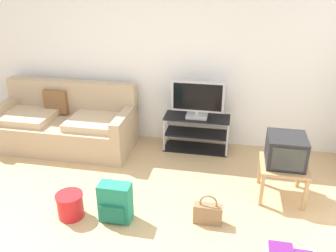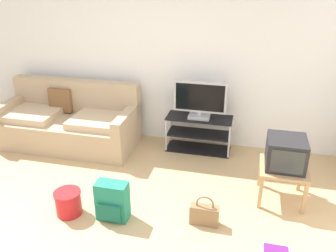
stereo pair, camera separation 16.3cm
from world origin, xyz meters
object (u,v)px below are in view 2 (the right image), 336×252
Objects in this scene: tv_stand at (199,134)px; cleaning_bucket at (68,202)px; side_table at (283,172)px; handbag at (204,214)px; backpack at (112,201)px; crt_tv at (286,153)px; couch at (69,123)px; flat_tv at (200,100)px.

tv_stand is 2.14m from cleaning_bucket.
handbag is at bearing -140.70° from side_table.
cleaning_bucket is (-0.49, -0.05, -0.06)m from backpack.
tv_stand is 2.13× the size of crt_tv.
handbag is 1.47m from cleaning_bucket.
tv_stand is at bearing 139.04° from crt_tv.
couch is 2.75× the size of flat_tv.
couch is 5.93× the size of handbag.
cleaning_bucket is at bearing -159.44° from crt_tv.
tv_stand is 3.21× the size of cleaning_bucket.
flat_tv is (1.94, 0.21, 0.45)m from couch.
flat_tv is 1.47m from crt_tv.
backpack is 0.97m from handbag.
side_table reaches higher than cleaning_bucket.
crt_tv is 1.96m from backpack.
crt_tv is 1.51× the size of cleaning_bucket.
cleaning_bucket is (-1.13, -1.81, -0.11)m from tv_stand.
tv_stand is (1.94, 0.24, -0.07)m from couch.
couch is 2.66m from handbag.
crt_tv reaches higher than cleaning_bucket.
crt_tv is (0.00, 0.02, 0.24)m from side_table.
flat_tv reaches higher than couch.
side_table is at bearing 43.31° from backpack.
tv_stand is 1.27× the size of flat_tv.
couch reaches higher than backpack.
tv_stand is 2.17× the size of backpack.
flat_tv is 1.94m from backpack.
crt_tv is at bearing 90.00° from side_table.
flat_tv is at bearing 101.34° from handbag.
couch reaches higher than cleaning_bucket.
flat_tv is at bearing 57.57° from cleaning_bucket.
couch is 3.90× the size of side_table.
crt_tv reaches higher than tv_stand.
side_table is 1.52× the size of handbag.
flat_tv reaches higher than backpack.
cleaning_bucket is at bearing -159.80° from side_table.
crt_tv is at bearing -40.96° from tv_stand.
flat_tv is at bearing 6.32° from couch.
backpack is at bearing 5.34° from cleaning_bucket.
cleaning_bucket is at bearing -122.11° from tv_stand.
handbag is (0.96, 0.13, -0.09)m from backpack.
backpack is 1.26× the size of handbag.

